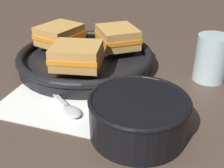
{
  "coord_description": "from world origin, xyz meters",
  "views": [
    {
      "loc": [
        0.17,
        -0.43,
        0.29
      ],
      "look_at": [
        0.0,
        0.0,
        0.04
      ],
      "focal_mm": 45.0,
      "sensor_mm": 36.0,
      "label": 1
    }
  ],
  "objects": [
    {
      "name": "sandwich_near_right",
      "position": [
        -0.09,
        0.04,
        0.06
      ],
      "size": [
        0.12,
        0.11,
        0.05
      ],
      "rotation": [
        0.0,
        0.0,
        6.52
      ],
      "color": "#C18E47",
      "rests_on": "skillet"
    },
    {
      "name": "drinking_glass",
      "position": [
        0.17,
        0.16,
        0.05
      ],
      "size": [
        0.07,
        0.07,
        0.1
      ],
      "color": "silver",
      "rests_on": "ground_plane"
    },
    {
      "name": "ground_plane",
      "position": [
        0.0,
        0.0,
        0.0
      ],
      "size": [
        4.0,
        4.0,
        0.0
      ],
      "primitive_type": "plane",
      "color": "#47382D"
    },
    {
      "name": "skillet",
      "position": [
        -0.11,
        0.12,
        0.02
      ],
      "size": [
        0.32,
        0.32,
        0.04
      ],
      "color": "black",
      "rests_on": "ground_plane"
    },
    {
      "name": "spoon",
      "position": [
        -0.06,
        -0.06,
        0.01
      ],
      "size": [
        0.13,
        0.09,
        0.01
      ],
      "rotation": [
        0.0,
        0.0,
        -0.6
      ],
      "color": "#B7B7BC",
      "rests_on": "napkin"
    },
    {
      "name": "sandwich_far_left",
      "position": [
        -0.05,
        0.18,
        0.06
      ],
      "size": [
        0.13,
        0.13,
        0.05
      ],
      "rotation": [
        0.0,
        0.0,
        8.54
      ],
      "color": "#C18E47",
      "rests_on": "skillet"
    },
    {
      "name": "napkin",
      "position": [
        -0.09,
        -0.03,
        0.0
      ],
      "size": [
        0.22,
        0.19,
        0.0
      ],
      "color": "white",
      "rests_on": "ground_plane"
    },
    {
      "name": "soup_bowl",
      "position": [
        0.08,
        -0.08,
        0.04
      ],
      "size": [
        0.16,
        0.16,
        0.07
      ],
      "color": "black",
      "rests_on": "ground_plane"
    },
    {
      "name": "sandwich_near_left",
      "position": [
        -0.19,
        0.15,
        0.06
      ],
      "size": [
        0.11,
        0.12,
        0.05
      ],
      "rotation": [
        0.0,
        0.0,
        4.47
      ],
      "color": "#C18E47",
      "rests_on": "skillet"
    }
  ]
}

